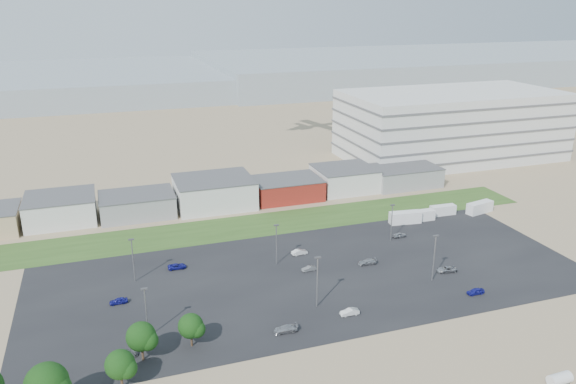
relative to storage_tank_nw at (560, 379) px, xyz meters
name	(u,v)px	position (x,y,z in m)	size (l,w,h in m)	color
ground	(326,328)	(-28.39, 26.80, -1.13)	(700.00, 700.00, 0.00)	#96805F
parking_lot	(312,276)	(-23.39, 46.80, -1.13)	(120.00, 50.00, 0.01)	black
grass_strip	(251,226)	(-28.39, 78.80, -1.12)	(160.00, 16.00, 0.02)	#2F4E1D
hills_backdrop	(208,79)	(11.61, 341.80, 3.37)	(700.00, 200.00, 9.00)	gray
building_row	(176,196)	(-45.39, 97.80, 2.87)	(170.00, 20.00, 8.00)	silver
parking_garage	(451,125)	(61.61, 121.80, 11.37)	(80.00, 40.00, 25.00)	silver
storage_tank_nw	(560,379)	(0.00, 0.00, 0.00)	(3.78, 1.89, 2.27)	silver
box_trailer_a	(405,217)	(11.47, 67.35, 0.47)	(8.54, 2.67, 3.20)	silver
box_trailer_b	(421,216)	(16.56, 67.64, 0.28)	(7.55, 2.36, 2.83)	silver
box_trailer_c	(443,210)	(24.63, 69.42, 0.24)	(7.31, 2.28, 2.74)	silver
box_trailer_d	(480,207)	(35.47, 67.48, 0.43)	(8.35, 2.61, 3.13)	silver
tree_mid	(120,367)	(-64.82, 21.42, 2.58)	(4.95, 4.95, 7.43)	black
tree_right	(141,339)	(-61.12, 27.67, 2.84)	(5.30, 5.30, 7.95)	black
tree_near	(191,328)	(-52.70, 29.01, 2.39)	(4.70, 4.70, 7.05)	black
lightpole_front_l	(146,313)	(-59.61, 34.29, 3.75)	(1.15, 0.48, 9.77)	slate
lightpole_front_m	(317,282)	(-27.19, 34.33, 4.24)	(1.26, 0.53, 10.75)	slate
lightpole_front_r	(434,258)	(0.30, 36.49, 4.13)	(1.24, 0.52, 10.54)	slate
lightpole_back_l	(133,260)	(-60.24, 56.74, 3.78)	(1.16, 0.48, 9.84)	slate
lightpole_back_m	(276,245)	(-28.96, 54.88, 3.69)	(1.13, 0.47, 9.65)	slate
lightpole_back_r	(392,223)	(2.08, 58.15, 3.67)	(1.13, 0.47, 9.60)	slate
parked_car_0	(447,269)	(5.59, 38.99, -0.51)	(2.07, 4.48, 1.25)	#A5A5AA
parked_car_2	(476,291)	(5.47, 28.49, -0.51)	(1.48, 3.68, 1.25)	navy
parked_car_3	(286,329)	(-35.85, 27.86, -0.49)	(1.81, 4.46, 1.29)	#A5A5AA
parked_car_5	(119,301)	(-64.06, 48.12, -0.53)	(1.43, 3.55, 1.21)	navy
parked_car_7	(309,269)	(-23.19, 49.26, -0.59)	(1.16, 3.32, 1.09)	#595B5E
parked_car_8	(400,235)	(5.27, 59.31, -0.52)	(1.45, 3.61, 1.23)	#A5A5AA
parked_car_9	(177,266)	(-50.84, 59.79, -0.56)	(1.90, 4.12, 1.15)	navy
parked_car_10	(126,354)	(-63.82, 29.40, -0.55)	(1.63, 4.02, 1.17)	#595B5E
parked_car_11	(300,252)	(-22.28, 57.88, -0.50)	(1.35, 3.86, 1.27)	silver
parked_car_12	(367,262)	(-9.41, 47.99, -0.52)	(1.72, 4.23, 1.23)	#A5A5AA
parked_car_13	(350,312)	(-22.38, 29.47, -0.52)	(1.31, 3.75, 1.24)	silver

